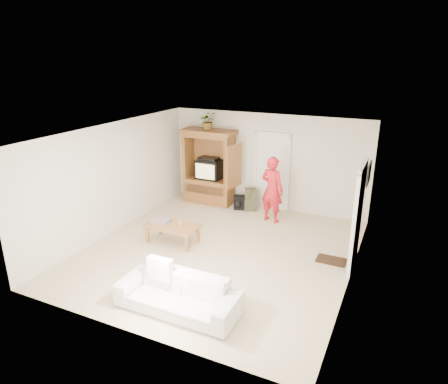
% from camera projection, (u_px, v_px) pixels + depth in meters
% --- Properties ---
extents(floor, '(6.00, 6.00, 0.00)m').
position_uv_depth(floor, '(219.00, 251.00, 8.70)').
color(floor, tan).
rests_on(floor, ground).
extents(ceiling, '(6.00, 6.00, 0.00)m').
position_uv_depth(ceiling, '(219.00, 133.00, 7.85)').
color(ceiling, white).
rests_on(ceiling, floor).
extents(wall_back, '(5.50, 0.00, 5.50)m').
position_uv_depth(wall_back, '(267.00, 162.00, 10.84)').
color(wall_back, silver).
rests_on(wall_back, floor).
extents(wall_front, '(5.50, 0.00, 5.50)m').
position_uv_depth(wall_front, '(128.00, 258.00, 5.71)').
color(wall_front, silver).
rests_on(wall_front, floor).
extents(wall_left, '(0.00, 6.00, 6.00)m').
position_uv_depth(wall_left, '(114.00, 178.00, 9.38)').
color(wall_left, silver).
rests_on(wall_left, floor).
extents(wall_right, '(0.00, 6.00, 6.00)m').
position_uv_depth(wall_right, '(356.00, 216.00, 7.17)').
color(wall_right, silver).
rests_on(wall_right, floor).
extents(armoire, '(1.82, 1.14, 2.10)m').
position_uv_depth(armoire, '(210.00, 172.00, 11.32)').
color(armoire, brown).
rests_on(armoire, floor).
extents(door_back, '(0.85, 0.05, 2.04)m').
position_uv_depth(door_back, '(271.00, 172.00, 10.85)').
color(door_back, white).
rests_on(door_back, floor).
extents(doorway_right, '(0.05, 0.90, 2.04)m').
position_uv_depth(doorway_right, '(358.00, 219.00, 7.79)').
color(doorway_right, black).
rests_on(doorway_right, floor).
extents(framed_picture, '(0.03, 0.60, 0.48)m').
position_uv_depth(framed_picture, '(369.00, 173.00, 8.71)').
color(framed_picture, black).
rests_on(framed_picture, wall_right).
extents(doormat, '(0.60, 0.40, 0.02)m').
position_uv_depth(doormat, '(331.00, 260.00, 8.29)').
color(doormat, '#382316').
rests_on(doormat, floor).
extents(plant, '(0.59, 0.57, 0.50)m').
position_uv_depth(plant, '(208.00, 121.00, 10.83)').
color(plant, '#4C7238').
rests_on(plant, armoire).
extents(man, '(0.70, 0.55, 1.71)m').
position_uv_depth(man, '(272.00, 189.00, 10.00)').
color(man, red).
rests_on(man, floor).
extents(sofa, '(2.07, 0.82, 0.60)m').
position_uv_depth(sofa, '(178.00, 294.00, 6.61)').
color(sofa, silver).
rests_on(sofa, floor).
extents(coffee_table, '(1.18, 0.65, 0.44)m').
position_uv_depth(coffee_table, '(172.00, 227.00, 8.97)').
color(coffee_table, '#A57238').
rests_on(coffee_table, floor).
extents(towel, '(0.39, 0.30, 0.08)m').
position_uv_depth(towel, '(161.00, 221.00, 9.06)').
color(towel, '#EC524E').
rests_on(towel, coffee_table).
extents(candle, '(0.08, 0.08, 0.10)m').
position_uv_depth(candle, '(180.00, 223.00, 8.92)').
color(candle, tan).
rests_on(candle, coffee_table).
extents(backpack_black, '(0.37, 0.27, 0.40)m').
position_uv_depth(backpack_black, '(240.00, 203.00, 10.95)').
color(backpack_black, black).
rests_on(backpack_black, floor).
extents(backpack_olive, '(0.39, 0.34, 0.61)m').
position_uv_depth(backpack_olive, '(251.00, 200.00, 10.89)').
color(backpack_olive, '#47442B').
rests_on(backpack_olive, floor).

